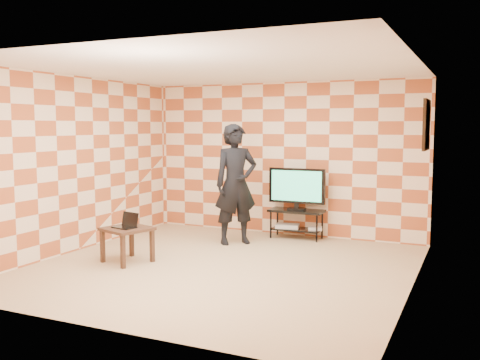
% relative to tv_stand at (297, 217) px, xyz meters
% --- Properties ---
extents(floor, '(5.00, 5.00, 0.00)m').
position_rel_tv_stand_xyz_m(floor, '(-0.34, -2.22, -0.36)').
color(floor, tan).
rests_on(floor, ground).
extents(wall_back, '(5.00, 0.02, 2.70)m').
position_rel_tv_stand_xyz_m(wall_back, '(-0.34, 0.28, 0.99)').
color(wall_back, beige).
rests_on(wall_back, ground).
extents(wall_front, '(5.00, 0.02, 2.70)m').
position_rel_tv_stand_xyz_m(wall_front, '(-0.34, -4.72, 0.99)').
color(wall_front, beige).
rests_on(wall_front, ground).
extents(wall_left, '(0.02, 5.00, 2.70)m').
position_rel_tv_stand_xyz_m(wall_left, '(-2.84, -2.22, 0.99)').
color(wall_left, beige).
rests_on(wall_left, ground).
extents(wall_right, '(0.02, 5.00, 2.70)m').
position_rel_tv_stand_xyz_m(wall_right, '(2.16, -2.22, 0.99)').
color(wall_right, beige).
rests_on(wall_right, ground).
extents(ceiling, '(5.00, 5.00, 0.02)m').
position_rel_tv_stand_xyz_m(ceiling, '(-0.34, -2.22, 2.34)').
color(ceiling, white).
rests_on(ceiling, wall_back).
extents(wall_art, '(0.04, 0.72, 0.72)m').
position_rel_tv_stand_xyz_m(wall_art, '(2.13, -0.67, 1.59)').
color(wall_art, black).
rests_on(wall_art, wall_right).
extents(tv_stand, '(0.93, 0.42, 0.50)m').
position_rel_tv_stand_xyz_m(tv_stand, '(0.00, 0.00, 0.00)').
color(tv_stand, black).
rests_on(tv_stand, floor).
extents(tv, '(0.99, 0.19, 0.72)m').
position_rel_tv_stand_xyz_m(tv, '(-0.00, -0.00, 0.53)').
color(tv, black).
rests_on(tv, tv_stand).
extents(dvd_player, '(0.44, 0.35, 0.07)m').
position_rel_tv_stand_xyz_m(dvd_player, '(-0.16, -0.02, -0.16)').
color(dvd_player, silver).
rests_on(dvd_player, tv_stand).
extents(game_console, '(0.26, 0.22, 0.05)m').
position_rel_tv_stand_xyz_m(game_console, '(0.33, 0.00, -0.17)').
color(game_console, silver).
rests_on(game_console, tv_stand).
extents(side_table, '(0.75, 0.75, 0.50)m').
position_rel_tv_stand_xyz_m(side_table, '(-1.69, -2.53, 0.05)').
color(side_table, '#321E14').
rests_on(side_table, floor).
extents(laptop, '(0.36, 0.31, 0.21)m').
position_rel_tv_stand_xyz_m(laptop, '(-1.69, -2.53, 0.18)').
color(laptop, black).
rests_on(laptop, side_table).
extents(person, '(0.84, 0.84, 1.97)m').
position_rel_tv_stand_xyz_m(person, '(-0.79, -0.79, 0.62)').
color(person, black).
rests_on(person, floor).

